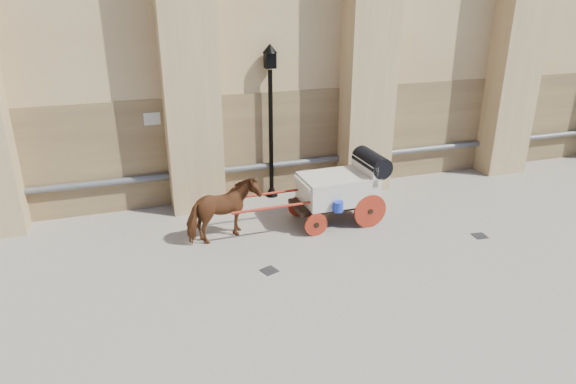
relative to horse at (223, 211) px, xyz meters
name	(u,v)px	position (x,y,z in m)	size (l,w,h in m)	color
ground	(269,263)	(0.71, -1.46, -0.75)	(90.00, 90.00, 0.00)	gray
horse	(223,211)	(0.00, 0.00, 0.00)	(0.80, 1.76, 1.49)	brown
carriage	(343,186)	(3.14, 0.12, 0.22)	(4.11, 1.48, 1.79)	black
street_lamp	(271,119)	(1.87, 2.32, 1.57)	(0.40, 0.40, 4.32)	black
drain_grate_near	(269,271)	(0.61, -1.77, -0.74)	(0.32, 0.32, 0.01)	black
drain_grate_far	(480,236)	(6.01, -1.79, -0.74)	(0.32, 0.32, 0.01)	black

